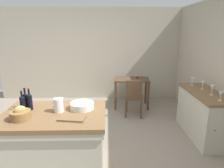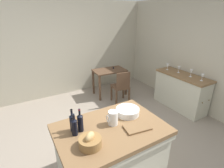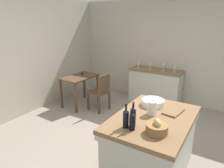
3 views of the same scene
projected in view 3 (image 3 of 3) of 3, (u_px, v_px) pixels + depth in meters
ground_plane at (121, 147)px, 3.64m from camera, size 6.76×6.76×0.00m
wall_back at (17, 59)px, 4.54m from camera, size 5.32×0.12×2.60m
wall_right at (171, 52)px, 5.35m from camera, size 0.12×5.20×2.60m
island_table at (152, 143)px, 2.95m from camera, size 1.41×0.98×0.88m
side_cabinet at (155, 86)px, 5.46m from camera, size 0.52×1.34×0.88m
writing_desk at (80, 81)px, 5.24m from camera, size 0.93×0.62×0.81m
wooden_chair at (100, 91)px, 4.95m from camera, size 0.46×0.46×0.90m
pitcher at (152, 108)px, 2.87m from camera, size 0.17×0.13×0.24m
wash_bowl at (153, 102)px, 3.19m from camera, size 0.34×0.34×0.09m
bread_basket at (157, 128)px, 2.41m from camera, size 0.26×0.26×0.18m
cutting_board at (173, 111)px, 2.96m from camera, size 0.36×0.25×0.02m
wine_bottle_dark at (133, 116)px, 2.56m from camera, size 0.07×0.07×0.31m
wine_bottle_amber at (126, 118)px, 2.52m from camera, size 0.07×0.07×0.30m
wine_bottle_green at (132, 121)px, 2.47m from camera, size 0.07×0.07×0.29m
wine_glass_far_left at (175, 68)px, 5.07m from camera, size 0.07×0.07×0.15m
wine_glass_left at (163, 66)px, 5.23m from camera, size 0.07×0.07×0.18m
wine_glass_middle at (150, 65)px, 5.40m from camera, size 0.07×0.07×0.16m
wine_glass_right at (139, 64)px, 5.49m from camera, size 0.07×0.07×0.16m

